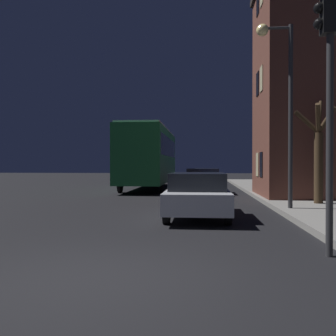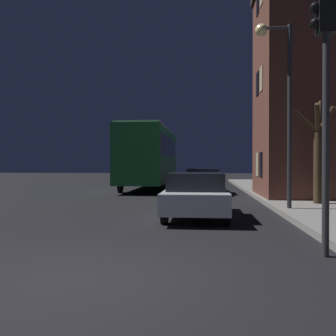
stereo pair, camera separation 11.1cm
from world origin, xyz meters
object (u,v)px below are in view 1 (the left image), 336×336
at_px(traffic_light, 328,61).
at_px(bare_tree, 319,152).
at_px(car_near_lane, 198,194).
at_px(bus, 150,154).
at_px(car_mid_lane, 203,180).
at_px(streetlamp, 281,85).

distance_m(traffic_light, bare_tree, 7.71).
relative_size(bare_tree, car_near_lane, 0.87).
xyz_separation_m(bare_tree, bus, (-7.51, 10.01, 0.22)).
height_order(bare_tree, car_mid_lane, bare_tree).
bearing_deg(car_mid_lane, bus, 133.96).
bearing_deg(traffic_light, bus, 107.43).
distance_m(streetlamp, bare_tree, 3.12).
bearing_deg(traffic_light, streetlamp, 85.97).
relative_size(car_near_lane, car_mid_lane, 0.99).
relative_size(traffic_light, bare_tree, 1.24).
height_order(streetlamp, bare_tree, streetlamp).
distance_m(streetlamp, bus, 13.12).
height_order(traffic_light, bus, traffic_light).
xyz_separation_m(traffic_light, bus, (-5.44, 17.31, -1.10)).
bearing_deg(streetlamp, bus, 116.72).
height_order(bare_tree, bus, bare_tree).
height_order(traffic_light, car_mid_lane, traffic_light).
xyz_separation_m(traffic_light, car_near_lane, (-2.26, 4.58, -2.66)).
bearing_deg(car_near_lane, car_mid_lane, 88.76).
bearing_deg(streetlamp, traffic_light, -94.03).
relative_size(traffic_light, car_mid_lane, 1.06).
height_order(streetlamp, bus, streetlamp).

